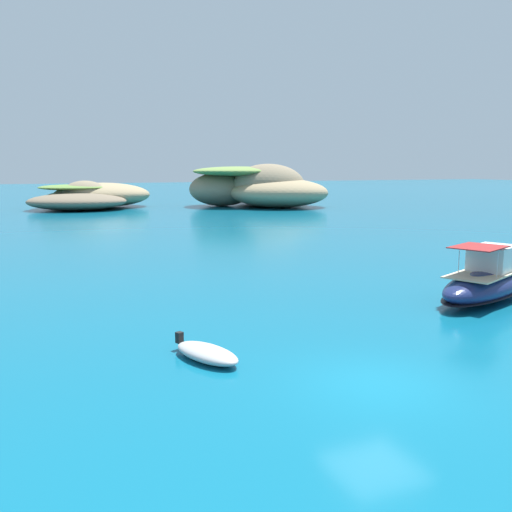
{
  "coord_description": "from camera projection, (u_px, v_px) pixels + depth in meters",
  "views": [
    {
      "loc": [
        -8.67,
        -11.86,
        5.83
      ],
      "look_at": [
        2.57,
        14.37,
        1.24
      ],
      "focal_mm": 38.78,
      "sensor_mm": 36.0,
      "label": 1
    }
  ],
  "objects": [
    {
      "name": "ground_plane",
      "position": [
        377.0,
        384.0,
        15.06
      ],
      "size": [
        400.0,
        400.0,
        0.0
      ],
      "primitive_type": "plane",
      "color": "#0C5B7A"
    },
    {
      "name": "motorboat_navy",
      "position": [
        489.0,
        281.0,
        24.72
      ],
      "size": [
        8.29,
        5.36,
        2.51
      ],
      "color": "navy",
      "rests_on": "ground"
    },
    {
      "name": "islet_small",
      "position": [
        90.0,
        197.0,
        79.8
      ],
      "size": [
        19.69,
        18.63,
        3.96
      ],
      "color": "#84755B",
      "rests_on": "ground"
    },
    {
      "name": "islet_large",
      "position": [
        262.0,
        189.0,
        83.72
      ],
      "size": [
        21.71,
        24.61,
        6.34
      ],
      "color": "#84755B",
      "rests_on": "ground"
    },
    {
      "name": "dinghy_tender",
      "position": [
        207.0,
        353.0,
        16.87
      ],
      "size": [
        1.96,
        2.85,
        0.58
      ],
      "color": "#B2B2B2",
      "rests_on": "ground"
    }
  ]
}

